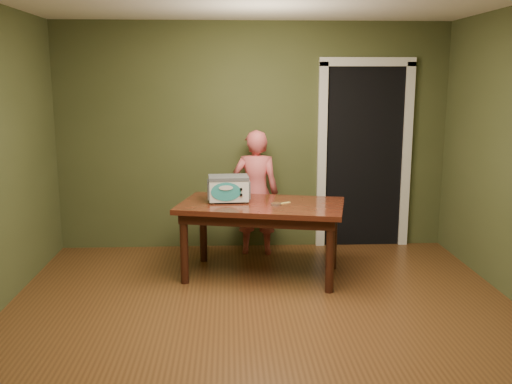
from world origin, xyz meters
TOP-DOWN VIEW (x-y plane):
  - floor at (0.00, 0.00)m, footprint 5.00×5.00m
  - room_shell at (0.00, 0.00)m, footprint 4.52×5.02m
  - doorway at (1.30, 2.78)m, footprint 1.10×0.66m
  - dining_table at (0.04, 1.44)m, footprint 1.76×1.23m
  - toy_oven at (-0.29, 1.54)m, footprint 0.43×0.31m
  - baking_pan at (0.17, 1.34)m, footprint 0.10×0.10m
  - spatula at (0.24, 1.40)m, footprint 0.17×0.11m
  - child at (0.02, 2.20)m, footprint 0.55×0.40m

SIDE VIEW (x-z plane):
  - floor at x=0.00m, z-range 0.00..0.00m
  - dining_table at x=0.04m, z-range 0.28..1.03m
  - child at x=0.02m, z-range 0.00..1.41m
  - spatula at x=0.24m, z-range 0.75..0.76m
  - baking_pan at x=0.17m, z-range 0.75..0.77m
  - toy_oven at x=-0.29m, z-range 0.76..1.02m
  - doorway at x=1.30m, z-range -0.07..2.18m
  - room_shell at x=0.00m, z-range 0.40..3.01m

